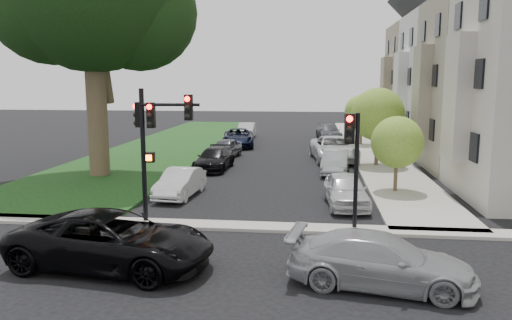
# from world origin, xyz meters

# --- Properties ---
(ground) EXTENTS (140.00, 140.00, 0.00)m
(ground) POSITION_xyz_m (0.00, 0.00, 0.00)
(ground) COLOR black
(ground) RESTS_ON ground
(grass_strip) EXTENTS (8.00, 44.00, 0.12)m
(grass_strip) POSITION_xyz_m (-9.00, 24.00, 0.06)
(grass_strip) COLOR black
(grass_strip) RESTS_ON ground
(sidewalk_right) EXTENTS (3.50, 44.00, 0.12)m
(sidewalk_right) POSITION_xyz_m (6.75, 24.00, 0.06)
(sidewalk_right) COLOR #A9A18D
(sidewalk_right) RESTS_ON ground
(sidewalk_cross) EXTENTS (60.00, 1.00, 0.12)m
(sidewalk_cross) POSITION_xyz_m (0.00, 2.00, 0.06)
(sidewalk_cross) COLOR #A9A18D
(sidewalk_cross) RESTS_ON ground
(house_b) EXTENTS (7.70, 7.55, 15.97)m
(house_b) POSITION_xyz_m (12.45, 15.50, 6.93)
(house_b) COLOR gray
(house_b) RESTS_ON ground
(house_c) EXTENTS (7.70, 7.55, 15.97)m
(house_c) POSITION_xyz_m (12.45, 23.00, 6.93)
(house_c) COLOR silver
(house_c) RESTS_ON ground
(house_d) EXTENTS (7.70, 7.55, 15.97)m
(house_d) POSITION_xyz_m (12.45, 30.50, 6.93)
(house_d) COLOR gray
(house_d) RESTS_ON ground
(small_tree_a) EXTENTS (2.41, 2.41, 3.62)m
(small_tree_a) POSITION_xyz_m (6.20, 8.39, 2.41)
(small_tree_a) COLOR #4E3F29
(small_tree_a) RESTS_ON ground
(small_tree_b) EXTENTS (3.21, 3.21, 4.82)m
(small_tree_b) POSITION_xyz_m (6.20, 15.65, 3.21)
(small_tree_b) COLOR #4E3F29
(small_tree_b) RESTS_ON ground
(small_tree_c) EXTENTS (2.75, 2.75, 4.12)m
(small_tree_c) POSITION_xyz_m (6.20, 25.72, 2.74)
(small_tree_c) COLOR #4E3F29
(small_tree_c) RESTS_ON ground
(traffic_signal_main) EXTENTS (2.43, 0.63, 4.96)m
(traffic_signal_main) POSITION_xyz_m (-3.41, 2.23, 3.42)
(traffic_signal_main) COLOR black
(traffic_signal_main) RESTS_ON ground
(traffic_signal_secondary) EXTENTS (0.53, 0.43, 4.14)m
(traffic_signal_secondary) POSITION_xyz_m (3.68, 2.19, 2.89)
(traffic_signal_secondary) COLOR black
(traffic_signal_secondary) RESTS_ON ground
(car_cross_near) EXTENTS (6.00, 3.33, 1.59)m
(car_cross_near) POSITION_xyz_m (-3.25, -2.21, 0.79)
(car_cross_near) COLOR black
(car_cross_near) RESTS_ON ground
(car_cross_far) EXTENTS (5.00, 2.72, 1.37)m
(car_cross_far) POSITION_xyz_m (4.08, -2.68, 0.69)
(car_cross_far) COLOR #999BA0
(car_cross_far) RESTS_ON ground
(car_parked_0) EXTENTS (1.96, 4.19, 1.39)m
(car_parked_0) POSITION_xyz_m (3.73, 5.62, 0.69)
(car_parked_0) COLOR silver
(car_parked_0) RESTS_ON ground
(car_parked_1) EXTENTS (1.76, 4.12, 1.32)m
(car_parked_1) POSITION_xyz_m (3.60, 13.07, 0.66)
(car_parked_1) COLOR #999BA0
(car_parked_1) RESTS_ON ground
(car_parked_2) EXTENTS (3.35, 6.04, 1.60)m
(car_parked_2) POSITION_xyz_m (3.71, 17.76, 0.80)
(car_parked_2) COLOR silver
(car_parked_2) RESTS_ON ground
(car_parked_4) EXTENTS (2.47, 4.85, 1.35)m
(car_parked_4) POSITION_xyz_m (3.74, 29.87, 0.67)
(car_parked_4) COLOR #3F4247
(car_parked_4) RESTS_ON ground
(car_parked_5) EXTENTS (1.64, 3.96, 1.27)m
(car_parked_5) POSITION_xyz_m (-3.64, 6.53, 0.64)
(car_parked_5) COLOR silver
(car_parked_5) RESTS_ON ground
(car_parked_6) EXTENTS (1.98, 4.50, 1.29)m
(car_parked_6) POSITION_xyz_m (-3.46, 13.57, 0.64)
(car_parked_6) COLOR black
(car_parked_6) RESTS_ON ground
(car_parked_7) EXTENTS (2.10, 4.03, 1.31)m
(car_parked_7) POSITION_xyz_m (-3.60, 18.09, 0.65)
(car_parked_7) COLOR #3F4247
(car_parked_7) RESTS_ON ground
(car_parked_8) EXTENTS (3.08, 5.47, 1.44)m
(car_parked_8) POSITION_xyz_m (-3.60, 24.05, 0.72)
(car_parked_8) COLOR black
(car_parked_8) RESTS_ON ground
(car_parked_9) EXTENTS (1.55, 4.19, 1.37)m
(car_parked_9) POSITION_xyz_m (-3.72, 30.07, 0.69)
(car_parked_9) COLOR silver
(car_parked_9) RESTS_ON ground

